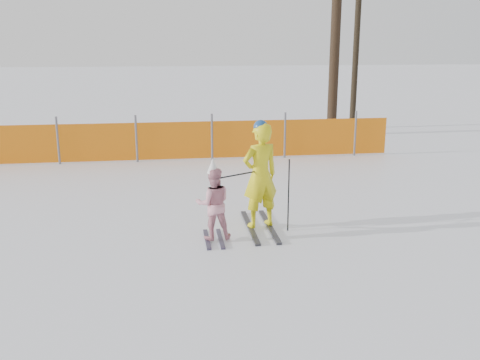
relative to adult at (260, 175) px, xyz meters
name	(u,v)px	position (x,y,z in m)	size (l,w,h in m)	color
ground	(244,251)	(-0.41, -0.99, -0.94)	(120.00, 120.00, 0.00)	white
adult	(260,175)	(0.00, 0.00, 0.00)	(0.76, 1.68, 1.88)	black
child	(213,203)	(-0.84, -0.47, -0.31)	(0.59, 0.87, 1.36)	black
ski_poles	(270,188)	(0.14, -0.21, -0.17)	(1.20, 0.37, 1.25)	black
safety_fence	(114,142)	(-2.94, 5.54, -0.38)	(14.92, 0.06, 1.25)	#595960
tree_trunks	(342,45)	(4.39, 9.27, 2.06)	(1.47, 1.59, 6.22)	black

